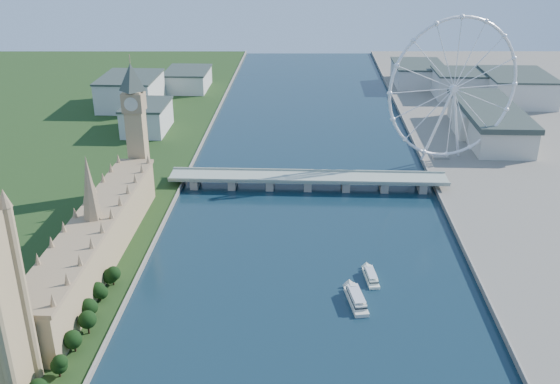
{
  "coord_description": "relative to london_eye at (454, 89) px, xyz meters",
  "views": [
    {
      "loc": [
        -2.26,
        -158.88,
        196.02
      ],
      "look_at": [
        -18.3,
        210.0,
        34.79
      ],
      "focal_mm": 40.0,
      "sensor_mm": 36.0,
      "label": 1
    }
  ],
  "objects": [
    {
      "name": "tour_boat_near",
      "position": [
        -92.57,
        -218.58,
        -67.52
      ],
      "size": [
        13.53,
        32.53,
        7.0
      ],
      "primitive_type": null,
      "rotation": [
        0.0,
        0.0,
        0.18
      ],
      "color": "silver",
      "rests_on": "ground"
    },
    {
      "name": "tour_boat_far",
      "position": [
        -82.13,
        -193.13,
        -67.52
      ],
      "size": [
        9.63,
        26.41,
        5.66
      ],
      "primitive_type": null,
      "rotation": [
        0.0,
        0.0,
        0.12
      ],
      "color": "white",
      "rests_on": "ground"
    },
    {
      "name": "westminster_bridge",
      "position": [
        -119.98,
        -55.08,
        -60.89
      ],
      "size": [
        220.0,
        22.0,
        9.5
      ],
      "color": "gray",
      "rests_on": "ground"
    },
    {
      "name": "london_eye",
      "position": [
        0.0,
        0.0,
        0.0
      ],
      "size": [
        113.6,
        39.12,
        124.3
      ],
      "color": "silver",
      "rests_on": "ground"
    },
    {
      "name": "parliament_range",
      "position": [
        -247.98,
        -185.08,
        -49.04
      ],
      "size": [
        24.0,
        200.0,
        70.0
      ],
      "color": "tan",
      "rests_on": "ground"
    },
    {
      "name": "county_hall",
      "position": [
        55.02,
        74.92,
        -67.52
      ],
      "size": [
        54.0,
        144.0,
        35.0
      ],
      "primitive_type": null,
      "color": "beige",
      "rests_on": "ground"
    },
    {
      "name": "big_ben",
      "position": [
        -247.98,
        -77.08,
        -0.95
      ],
      "size": [
        20.02,
        20.02,
        110.0
      ],
      "color": "tan",
      "rests_on": "ground"
    },
    {
      "name": "tree_row",
      "position": [
        -232.98,
        -297.08,
        -58.87
      ],
      "size": [
        8.18,
        184.18,
        19.47
      ],
      "color": "black",
      "rests_on": "ground"
    },
    {
      "name": "city_skyline",
      "position": [
        -80.75,
        205.0,
        -50.56
      ],
      "size": [
        505.0,
        280.0,
        32.0
      ],
      "color": "beige",
      "rests_on": "ground"
    }
  ]
}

